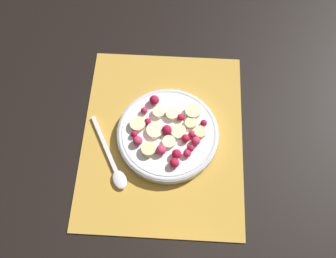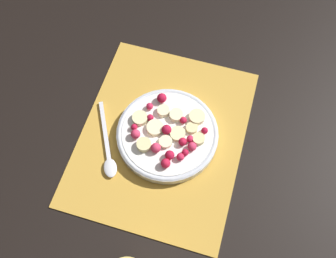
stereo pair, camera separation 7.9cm
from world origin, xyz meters
name	(u,v)px [view 1 (the left image)]	position (x,y,z in m)	size (l,w,h in m)	color
ground_plane	(163,137)	(0.00, 0.00, 0.00)	(3.00, 3.00, 0.00)	black
placemat	(163,137)	(0.00, 0.00, 0.00)	(0.44, 0.35, 0.01)	gold
fruit_bowl	(168,132)	(0.00, -0.01, 0.02)	(0.22, 0.22, 0.04)	silver
spoon	(114,166)	(-0.08, 0.10, 0.01)	(0.17, 0.10, 0.01)	silver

